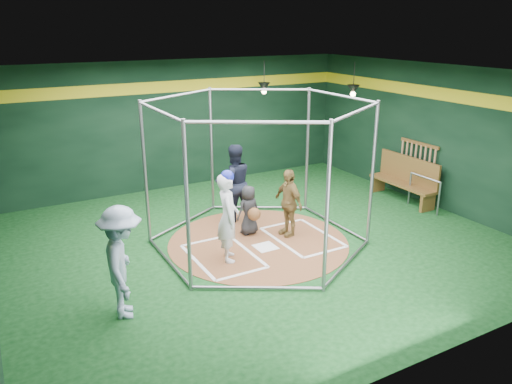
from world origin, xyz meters
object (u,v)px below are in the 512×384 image
umpire (234,183)px  dugout_bench (405,178)px  batter_figure (228,216)px  visitor_leopard (288,202)px

umpire → dugout_bench: 4.60m
batter_figure → umpire: 2.09m
batter_figure → visitor_leopard: batter_figure is taller
batter_figure → umpire: bearing=60.2°
visitor_leopard → batter_figure: bearing=-79.7°
batter_figure → umpire: size_ratio=1.00×
visitor_leopard → dugout_bench: size_ratio=0.74×
umpire → dugout_bench: umpire is taller
umpire → dugout_bench: size_ratio=0.91×
batter_figure → visitor_leopard: 1.73m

